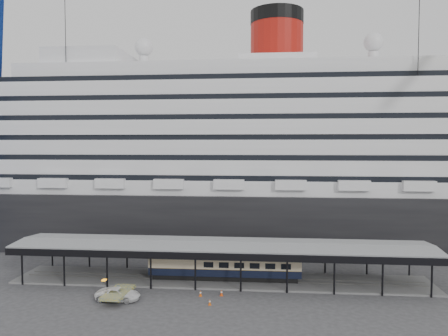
# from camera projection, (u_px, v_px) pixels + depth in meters

# --- Properties ---
(ground) EXTENTS (200.00, 200.00, 0.00)m
(ground) POSITION_uv_depth(u_px,v_px,m) (217.00, 293.00, 54.30)
(ground) COLOR #353538
(ground) RESTS_ON ground
(cruise_ship) EXTENTS (130.00, 30.00, 43.90)m
(cruise_ship) POSITION_uv_depth(u_px,v_px,m) (235.00, 145.00, 85.15)
(cruise_ship) COLOR black
(cruise_ship) RESTS_ON ground
(platform_canopy) EXTENTS (56.00, 9.18, 5.30)m
(platform_canopy) POSITION_uv_depth(u_px,v_px,m) (221.00, 264.00, 59.14)
(platform_canopy) COLOR slate
(platform_canopy) RESTS_ON ground
(port_truck) EXTENTS (5.36, 2.71, 1.45)m
(port_truck) POSITION_uv_depth(u_px,v_px,m) (118.00, 294.00, 51.80)
(port_truck) COLOR white
(port_truck) RESTS_ON ground
(pullman_carriage) EXTENTS (20.45, 2.87, 20.07)m
(pullman_carriage) POSITION_uv_depth(u_px,v_px,m) (225.00, 263.00, 59.09)
(pullman_carriage) COLOR black
(pullman_carriage) RESTS_ON ground
(traffic_cone_left) EXTENTS (0.40, 0.40, 0.72)m
(traffic_cone_left) POSITION_uv_depth(u_px,v_px,m) (200.00, 293.00, 53.17)
(traffic_cone_left) COLOR #D7520B
(traffic_cone_left) RESTS_ON ground
(traffic_cone_mid) EXTENTS (0.42, 0.42, 0.70)m
(traffic_cone_mid) POSITION_uv_depth(u_px,v_px,m) (210.00, 302.00, 50.22)
(traffic_cone_mid) COLOR #D7560B
(traffic_cone_mid) RESTS_ON ground
(traffic_cone_right) EXTENTS (0.41, 0.41, 0.76)m
(traffic_cone_right) POSITION_uv_depth(u_px,v_px,m) (221.00, 293.00, 53.32)
(traffic_cone_right) COLOR #E4470C
(traffic_cone_right) RESTS_ON ground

